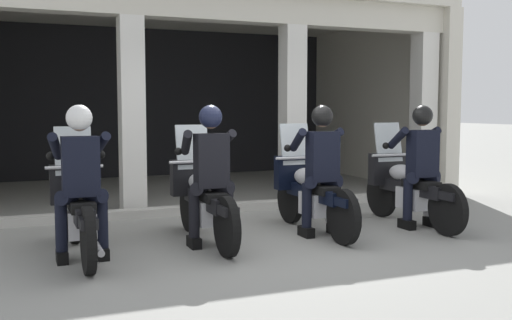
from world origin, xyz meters
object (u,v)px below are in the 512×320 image
(police_officer_far_left, at_px, (80,169))
(motorcycle_center_right, at_px, (310,192))
(police_officer_far_right, at_px, (421,156))
(motorcycle_center_left, at_px, (203,198))
(motorcycle_far_right, at_px, (407,187))
(police_officer_center_right, at_px, (321,159))
(police_officer_center_left, at_px, (211,163))
(motorcycle_far_left, at_px, (79,208))

(police_officer_far_left, distance_m, motorcycle_center_right, 2.89)
(motorcycle_center_right, relative_size, police_officer_far_right, 1.29)
(motorcycle_center_left, height_order, motorcycle_far_right, same)
(police_officer_center_right, bearing_deg, police_officer_far_right, 11.62)
(police_officer_far_right, bearing_deg, police_officer_center_left, -165.07)
(police_officer_far_left, distance_m, police_officer_far_right, 4.24)
(motorcycle_far_left, bearing_deg, police_officer_center_left, 8.65)
(police_officer_center_left, bearing_deg, police_officer_center_right, 10.45)
(motorcycle_far_left, height_order, police_officer_center_right, police_officer_center_right)
(motorcycle_center_left, bearing_deg, police_officer_far_left, -154.74)
(police_officer_center_right, bearing_deg, police_officer_center_left, -164.32)
(motorcycle_center_left, relative_size, police_officer_center_right, 1.29)
(police_officer_center_left, height_order, police_officer_far_right, same)
(police_officer_far_left, xyz_separation_m, motorcycle_far_right, (4.24, 0.36, -0.44))
(police_officer_center_left, xyz_separation_m, motorcycle_center_right, (1.41, 0.31, -0.44))
(motorcycle_center_left, distance_m, police_officer_far_right, 2.88)
(motorcycle_center_left, distance_m, motorcycle_center_right, 1.41)
(police_officer_center_right, distance_m, motorcycle_far_right, 1.49)
(police_officer_center_left, height_order, motorcycle_center_right, police_officer_center_left)
(motorcycle_center_left, xyz_separation_m, motorcycle_center_right, (1.41, 0.03, 0.00))
(motorcycle_far_right, bearing_deg, police_officer_far_left, -159.32)
(police_officer_far_left, bearing_deg, police_officer_far_right, 16.27)
(motorcycle_far_left, distance_m, police_officer_far_left, 0.52)
(motorcycle_center_left, distance_m, motorcycle_far_right, 2.82)
(motorcycle_far_right, bearing_deg, motorcycle_far_left, -163.14)
(police_officer_far_left, bearing_deg, motorcycle_center_left, 31.19)
(police_officer_far_left, xyz_separation_m, police_officer_center_left, (1.41, 0.12, 0.00))
(motorcycle_far_left, distance_m, police_officer_center_left, 1.49)
(police_officer_far_right, bearing_deg, motorcycle_far_right, 105.59)
(motorcycle_center_left, xyz_separation_m, motorcycle_far_right, (2.82, -0.05, 0.00))
(motorcycle_center_left, height_order, motorcycle_center_right, same)
(motorcycle_far_left, bearing_deg, police_officer_far_right, 12.44)
(motorcycle_far_left, bearing_deg, motorcycle_center_left, 20.12)
(police_officer_far_left, height_order, police_officer_center_left, same)
(police_officer_far_left, height_order, motorcycle_center_right, police_officer_far_left)
(police_officer_center_left, height_order, motorcycle_far_right, police_officer_center_left)
(police_officer_far_left, bearing_deg, motorcycle_far_right, 20.10)
(motorcycle_center_left, xyz_separation_m, police_officer_center_right, (1.41, -0.26, 0.44))
(police_officer_center_left, distance_m, motorcycle_center_right, 1.51)
(motorcycle_center_right, height_order, motorcycle_far_right, same)
(motorcycle_far_left, xyz_separation_m, motorcycle_far_right, (4.24, 0.07, 0.00))
(motorcycle_far_left, height_order, police_officer_center_left, police_officer_center_left)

